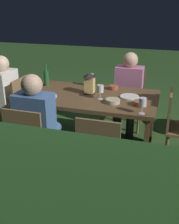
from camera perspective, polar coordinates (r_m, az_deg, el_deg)
ground_plane at (r=3.58m, az=-0.00°, el=-7.62°), size 16.00×16.00×0.00m
dining_table at (r=3.29m, az=-0.00°, el=2.64°), size 1.63×0.92×0.74m
chair_head_far at (r=3.79m, az=-15.56°, el=1.39°), size 0.40×0.42×0.87m
person_in_cream at (r=3.85m, az=-18.28°, el=3.78°), size 0.48×0.38×1.15m
chair_head_near at (r=3.25m, az=18.26°, el=-2.57°), size 0.40×0.42×0.87m
chair_side_right_a at (r=2.54m, az=2.34°, el=-8.65°), size 0.42×0.40×0.87m
chair_side_right_b at (r=2.79m, az=-12.45°, el=-6.19°), size 0.42×0.40×0.87m
person_in_blue at (r=2.88m, az=-10.86°, el=-1.76°), size 0.38×0.47×1.15m
chair_side_left_a at (r=4.07m, az=8.46°, el=3.47°), size 0.42×0.40×0.87m
person_in_pink at (r=3.84m, az=8.13°, el=4.70°), size 0.38×0.47×1.15m
lantern_centerpiece at (r=3.29m, az=0.05°, el=6.34°), size 0.15×0.15×0.27m
green_bottle_on_table at (r=3.68m, az=-9.12°, el=7.22°), size 0.07×0.07×0.29m
wine_glass_a at (r=3.11m, az=2.28°, el=4.79°), size 0.08×0.08×0.17m
wine_glass_b at (r=2.75m, az=11.14°, el=1.91°), size 0.08×0.08×0.17m
wine_glass_c at (r=3.60m, az=0.26°, el=7.31°), size 0.08×0.08×0.17m
plate_a at (r=3.26m, az=-9.15°, el=3.29°), size 0.26×0.26×0.01m
plate_b at (r=3.24m, az=8.46°, el=3.22°), size 0.23×0.23×0.01m
bowl_olives at (r=3.45m, az=-11.69°, el=4.52°), size 0.15×0.15×0.05m
bowl_bread at (r=3.03m, az=4.93°, el=2.35°), size 0.16×0.16×0.05m
bowl_salad at (r=2.99m, az=10.72°, el=1.85°), size 0.15×0.15×0.05m
bowl_dip at (r=3.51m, az=5.08°, el=5.24°), size 0.12×0.12×0.05m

